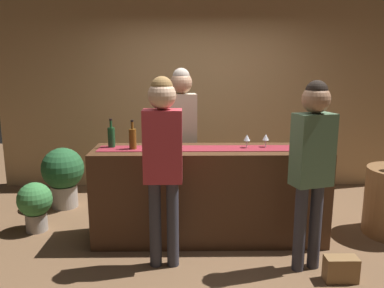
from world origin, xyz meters
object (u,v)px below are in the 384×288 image
at_px(wine_bottle_green, 111,137).
at_px(potted_plant_small, 35,203).
at_px(customer_browsing, 163,152).
at_px(customer_sipping, 312,156).
at_px(wine_glass_near_customer, 247,138).
at_px(potted_plant_tall, 63,173).
at_px(wine_glass_mid_counter, 266,138).
at_px(handbag, 341,269).
at_px(wine_bottle_amber, 133,138).
at_px(bartender, 181,126).

height_order(wine_bottle_green, potted_plant_small, wine_bottle_green).
bearing_deg(customer_browsing, customer_sipping, -3.44).
height_order(wine_glass_near_customer, potted_plant_tall, wine_glass_near_customer).
bearing_deg(wine_glass_mid_counter, handbag, -60.45).
bearing_deg(wine_bottle_amber, potted_plant_small, 168.14).
bearing_deg(customer_sipping, wine_bottle_amber, 142.74).
xyz_separation_m(wine_glass_near_customer, customer_sipping, (0.47, -0.66, -0.03)).
distance_m(bartender, potted_plant_tall, 1.72).
relative_size(wine_bottle_green, wine_bottle_amber, 1.00).
bearing_deg(wine_bottle_amber, handbag, -23.84).
xyz_separation_m(customer_browsing, potted_plant_small, (-1.48, 0.78, -0.76)).
bearing_deg(wine_glass_near_customer, wine_glass_mid_counter, 7.31).
height_order(bartender, customer_sipping, bartender).
relative_size(potted_plant_small, handbag, 1.99).
distance_m(customer_browsing, potted_plant_tall, 2.15).
bearing_deg(customer_browsing, potted_plant_small, 152.03).
bearing_deg(wine_bottle_green, wine_bottle_amber, -21.70).
distance_m(wine_bottle_green, wine_glass_near_customer, 1.40).
bearing_deg(bartender, handbag, 126.23).
distance_m(wine_glass_mid_counter, bartender, 1.03).
distance_m(bartender, customer_browsing, 1.15).
height_order(wine_glass_near_customer, handbag, wine_glass_near_customer).
xyz_separation_m(wine_bottle_green, customer_sipping, (1.87, -0.71, -0.04)).
height_order(potted_plant_small, handbag, potted_plant_small).
xyz_separation_m(wine_bottle_amber, handbag, (1.88, -0.83, -0.99)).
relative_size(wine_bottle_green, handbag, 1.08).
bearing_deg(wine_glass_near_customer, potted_plant_tall, 157.20).
bearing_deg(wine_glass_mid_counter, potted_plant_tall, 159.43).
xyz_separation_m(customer_browsing, handbag, (1.54, -0.29, -0.98)).
height_order(wine_bottle_amber, wine_glass_near_customer, wine_bottle_amber).
distance_m(wine_glass_near_customer, potted_plant_small, 2.44).
distance_m(customer_sipping, potted_plant_small, 3.00).
bearing_deg(potted_plant_tall, potted_plant_small, -97.04).
bearing_deg(customer_sipping, wine_glass_near_customer, 108.76).
height_order(wine_bottle_amber, potted_plant_small, wine_bottle_amber).
height_order(bartender, handbag, bartender).
distance_m(bartender, customer_sipping, 1.67).
bearing_deg(wine_bottle_amber, wine_bottle_green, 158.30).
xyz_separation_m(bartender, customer_sipping, (1.15, -1.21, -0.06)).
relative_size(potted_plant_tall, potted_plant_small, 1.41).
relative_size(wine_bottle_green, customer_browsing, 0.17).
height_order(wine_glass_mid_counter, handbag, wine_glass_mid_counter).
bearing_deg(wine_bottle_green, wine_glass_near_customer, -1.99).
distance_m(wine_glass_near_customer, customer_browsing, 1.01).
distance_m(wine_glass_near_customer, customer_sipping, 0.81).
height_order(wine_glass_near_customer, wine_glass_mid_counter, same).
relative_size(customer_sipping, potted_plant_tall, 2.18).
bearing_deg(customer_browsing, handbag, -10.82).
relative_size(wine_glass_mid_counter, potted_plant_small, 0.26).
xyz_separation_m(wine_glass_mid_counter, potted_plant_small, (-2.51, 0.17, -0.77)).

